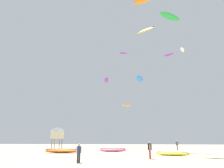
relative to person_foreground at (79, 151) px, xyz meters
name	(u,v)px	position (x,y,z in m)	size (l,w,h in m)	color
person_foreground	(79,151)	(0.00, 0.00, 0.00)	(0.40, 0.38, 1.55)	#2D2D33
person_midground	(177,145)	(12.46, 19.99, 0.03)	(0.36, 0.51, 1.60)	navy
person_left	(150,148)	(6.28, 3.82, 0.09)	(0.39, 0.56, 1.71)	#B21E23
kite_grounded_near	(62,151)	(-5.12, 11.49, -0.62)	(5.02, 1.75, 0.63)	orange
kite_grounded_mid	(113,150)	(1.69, 15.05, -0.66)	(4.28, 1.59, 0.52)	#E5598C
kite_grounded_far	(172,154)	(9.31, 8.24, -0.67)	(4.13, 2.44, 0.51)	yellow
lifeguard_tower	(58,133)	(-10.04, 23.24, 2.15)	(2.30, 2.30, 4.15)	#8C704C
kite_aloft_0	(106,80)	(-0.37, 23.61, 12.99)	(1.02, 3.47, 0.84)	purple
kite_aloft_1	(182,50)	(16.37, 25.43, 20.13)	(1.78, 3.05, 0.49)	white
kite_aloft_2	(169,55)	(14.90, 32.70, 22.06)	(2.61, 2.47, 0.51)	purple
kite_aloft_3	(170,17)	(11.06, 11.41, 19.68)	(4.07, 3.48, 0.48)	green
kite_aloft_4	(127,105)	(3.87, 27.56, 8.15)	(2.47, 1.34, 0.40)	orange
kite_aloft_5	(146,30)	(8.10, 21.22, 22.96)	(4.16, 3.37, 1.08)	yellow
kite_aloft_6	(140,79)	(6.26, 16.67, 11.08)	(1.86, 3.65, 0.62)	blue
kite_aloft_7	(143,0)	(7.36, 15.89, 26.29)	(3.92, 2.66, 0.95)	orange
kite_aloft_8	(123,53)	(3.00, 33.60, 23.30)	(2.33, 1.07, 0.38)	purple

